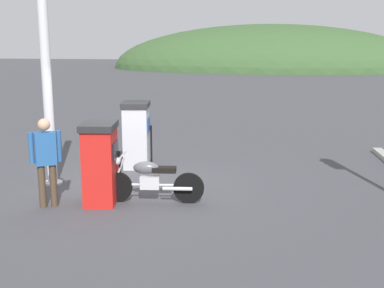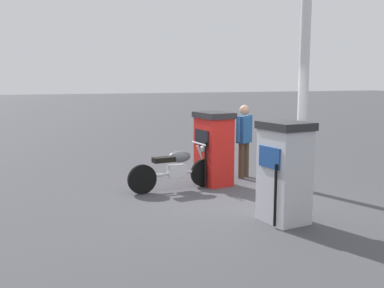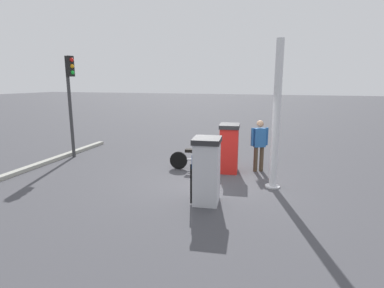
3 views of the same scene
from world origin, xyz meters
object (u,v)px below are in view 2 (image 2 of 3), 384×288
(fuel_pump_near, at_px, (214,148))
(attendant_person, at_px, (244,136))
(canopy_support_pole, at_px, (303,97))
(motorcycle_near_pump, at_px, (175,168))
(fuel_pump_far, at_px, (284,171))

(fuel_pump_near, xyz_separation_m, attendant_person, (-0.90, -0.34, 0.16))
(attendant_person, bearing_deg, canopy_support_pole, 110.81)
(fuel_pump_near, relative_size, attendant_person, 0.93)
(attendant_person, height_order, canopy_support_pole, canopy_support_pole)
(motorcycle_near_pump, bearing_deg, attendant_person, -164.24)
(fuel_pump_near, xyz_separation_m, fuel_pump_far, (0.00, 2.67, 0.02))
(fuel_pump_far, distance_m, canopy_support_pole, 2.40)
(fuel_pump_far, bearing_deg, motorcycle_near_pump, -69.95)
(fuel_pump_near, height_order, fuel_pump_far, fuel_pump_far)
(fuel_pump_far, distance_m, attendant_person, 3.14)
(fuel_pump_near, bearing_deg, fuel_pump_far, 90.00)
(fuel_pump_near, height_order, motorcycle_near_pump, fuel_pump_near)
(fuel_pump_far, relative_size, canopy_support_pole, 0.40)
(motorcycle_near_pump, height_order, canopy_support_pole, canopy_support_pole)
(motorcycle_near_pump, relative_size, canopy_support_pole, 0.50)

